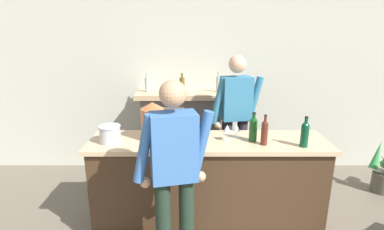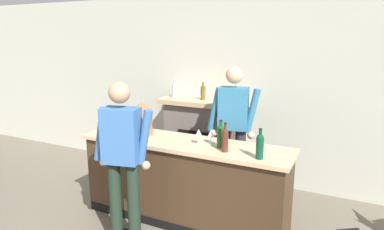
{
  "view_description": "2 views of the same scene",
  "coord_description": "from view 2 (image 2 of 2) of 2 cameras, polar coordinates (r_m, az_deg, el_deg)",
  "views": [
    {
      "loc": [
        -0.26,
        -0.25,
        2.09
      ],
      "look_at": [
        -0.26,
        2.88,
        1.19
      ],
      "focal_mm": 28.0,
      "sensor_mm": 36.0,
      "label": 1
    },
    {
      "loc": [
        1.63,
        -0.65,
        2.15
      ],
      "look_at": [
        -0.25,
        3.18,
        1.16
      ],
      "focal_mm": 32.0,
      "sensor_mm": 36.0,
      "label": 2
    }
  ],
  "objects": [
    {
      "name": "wine_bottle_riesling_slim",
      "position": [
        3.67,
        4.79,
        -3.37
      ],
      "size": [
        0.08,
        0.08,
        0.3
      ],
      "color": "#144518",
      "rests_on": "bar_counter"
    },
    {
      "name": "wine_bottle_merlot_tall",
      "position": [
        3.54,
        5.54,
        -3.99
      ],
      "size": [
        0.07,
        0.07,
        0.31
      ],
      "color": "#522219",
      "rests_on": "bar_counter"
    },
    {
      "name": "wall_back_panel",
      "position": [
        5.11,
        7.21,
        4.17
      ],
      "size": [
        12.0,
        0.07,
        2.75
      ],
      "color": "beige",
      "rests_on": "ground_plane"
    },
    {
      "name": "copper_dispenser",
      "position": [
        4.16,
        -8.24,
        -0.61
      ],
      "size": [
        0.24,
        0.28,
        0.4
      ],
      "color": "#BC6236",
      "rests_on": "bar_counter"
    },
    {
      "name": "person_bartender",
      "position": [
        4.31,
        6.81,
        -2.58
      ],
      "size": [
        0.65,
        0.36,
        1.8
      ],
      "color": "#2A272F",
      "rests_on": "ground_plane"
    },
    {
      "name": "bar_counter",
      "position": [
        4.07,
        -1.34,
        -11.01
      ],
      "size": [
        2.47,
        0.63,
        0.98
      ],
      "color": "#3F2B1A",
      "rests_on": "ground_plane"
    },
    {
      "name": "person_customer",
      "position": [
        3.5,
        -11.47,
        -7.19
      ],
      "size": [
        0.65,
        0.37,
        1.73
      ],
      "color": "black",
      "rests_on": "ground_plane"
    },
    {
      "name": "wine_bottle_port_short",
      "position": [
        3.39,
        11.25,
        -4.96
      ],
      "size": [
        0.08,
        0.08,
        0.31
      ],
      "color": "#0B4027",
      "rests_on": "bar_counter"
    },
    {
      "name": "fireplace_stone",
      "position": [
        5.18,
        2.02,
        -4.07
      ],
      "size": [
        1.31,
        0.52,
        1.53
      ],
      "color": "slate",
      "rests_on": "ground_plane"
    },
    {
      "name": "wine_glass_mid_counter",
      "position": [
        3.82,
        3.17,
        -3.14
      ],
      "size": [
        0.08,
        0.08,
        0.15
      ],
      "color": "silver",
      "rests_on": "bar_counter"
    },
    {
      "name": "ice_bucket_steel",
      "position": [
        4.36,
        -13.49,
        -1.7
      ],
      "size": [
        0.22,
        0.22,
        0.18
      ],
      "color": "silver",
      "rests_on": "bar_counter"
    },
    {
      "name": "wine_glass_front_left",
      "position": [
        3.78,
        1.11,
        -3.06
      ],
      "size": [
        0.08,
        0.08,
        0.17
      ],
      "color": "silver",
      "rests_on": "bar_counter"
    }
  ]
}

